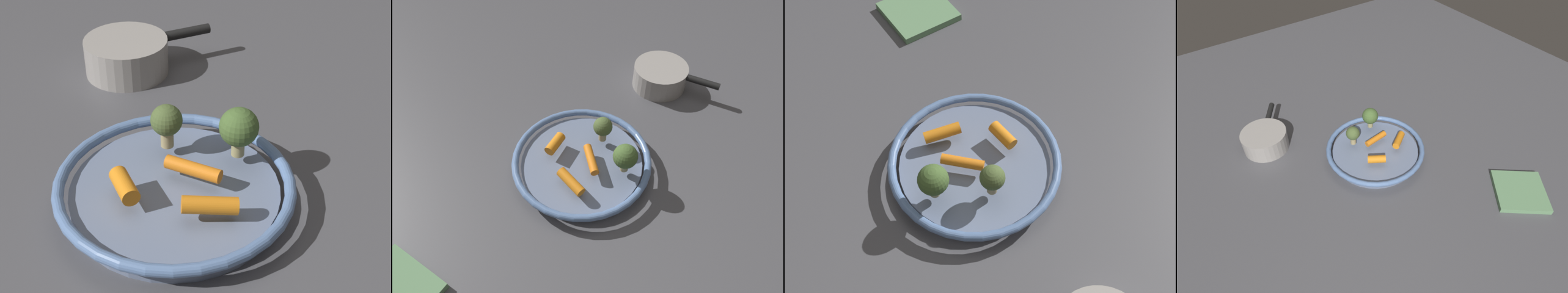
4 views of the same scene
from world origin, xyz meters
TOP-DOWN VIEW (x-y plane):
  - ground_plane at (0.00, 0.00)m, footprint 1.87×1.87m
  - serving_bowl at (0.00, 0.00)m, footprint 0.28×0.28m
  - baby_carrot_left at (0.02, -0.01)m, footprint 0.02×0.07m
  - baby_carrot_near_rim at (-0.03, -0.06)m, footprint 0.05×0.06m
  - baby_carrot_back at (-0.05, 0.03)m, footprint 0.04×0.05m
  - broccoli_floret_mid at (0.05, 0.04)m, footprint 0.04×0.04m
  - broccoli_floret_large at (0.08, -0.04)m, footprint 0.05×0.05m
  - saucepan at (0.22, 0.24)m, footprint 0.19×0.15m

SIDE VIEW (x-z plane):
  - ground_plane at x=0.00m, z-range 0.00..0.00m
  - serving_bowl at x=0.00m, z-range 0.00..0.04m
  - saucepan at x=0.22m, z-range 0.00..0.06m
  - baby_carrot_left at x=0.02m, z-range 0.04..0.06m
  - baby_carrot_near_rim at x=-0.03m, z-range 0.04..0.06m
  - baby_carrot_back at x=-0.05m, z-range 0.04..0.06m
  - broccoli_floret_mid at x=0.05m, z-range 0.05..0.10m
  - broccoli_floret_large at x=0.08m, z-range 0.05..0.11m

